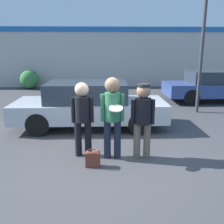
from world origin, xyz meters
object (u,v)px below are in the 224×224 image
object	(u,v)px
person_middle_with_frisbee	(112,111)
parked_car_far	(217,86)
shrub	(29,79)
street_lamp	(210,18)
person_right	(143,115)
handbag	(93,159)
person_left	(82,114)
parked_car_near	(89,105)

from	to	relation	value
person_middle_with_frisbee	parked_car_far	distance (m)	7.72
parked_car_far	shrub	bearing A→B (deg)	157.35
parked_car_far	street_lamp	bearing A→B (deg)	-125.96
person_middle_with_frisbee	person_right	world-z (taller)	person_middle_with_frisbee
person_middle_with_frisbee	shrub	world-z (taller)	person_middle_with_frisbee
shrub	handbag	distance (m)	11.12
shrub	handbag	bearing A→B (deg)	-67.99
person_right	street_lamp	size ratio (longest dim) A/B	0.30
person_right	street_lamp	xyz separation A→B (m)	(2.90, 3.97, 2.40)
shrub	person_right	bearing A→B (deg)	-62.15
person_middle_with_frisbee	person_left	bearing A→B (deg)	167.23
parked_car_near	handbag	xyz separation A→B (m)	(0.21, -2.70, -0.53)
person_right	parked_car_near	bearing A→B (deg)	119.06
person_left	street_lamp	size ratio (longest dim) A/B	0.30
parked_car_far	handbag	size ratio (longest dim) A/B	13.41
person_right	shrub	distance (m)	11.19
handbag	shrub	bearing A→B (deg)	112.01
person_left	parked_car_near	xyz separation A→B (m)	(0.03, 2.14, -0.28)
street_lamp	person_left	bearing A→B (deg)	-137.63
parked_car_far	handbag	xyz separation A→B (m)	(-5.37, -6.33, -0.54)
person_middle_with_frisbee	parked_car_near	distance (m)	2.39
person_right	handbag	size ratio (longest dim) A/B	4.69
person_left	person_right	bearing A→B (deg)	-6.54
street_lamp	handbag	xyz separation A→B (m)	(-3.96, -4.38, -3.21)
parked_car_near	street_lamp	distance (m)	5.23
person_left	shrub	bearing A→B (deg)	111.98
parked_car_far	street_lamp	distance (m)	3.59
person_middle_with_frisbee	street_lamp	world-z (taller)	street_lamp
person_right	person_left	bearing A→B (deg)	173.46
parked_car_near	person_middle_with_frisbee	bearing A→B (deg)	-74.74
person_middle_with_frisbee	shrub	bearing A→B (deg)	114.85
parked_car_near	street_lamp	size ratio (longest dim) A/B	0.82
person_left	parked_car_far	world-z (taller)	person_left
street_lamp	handbag	bearing A→B (deg)	-132.06
person_middle_with_frisbee	shrub	size ratio (longest dim) A/B	1.60
person_middle_with_frisbee	parked_car_near	bearing A→B (deg)	105.26
person_right	street_lamp	bearing A→B (deg)	53.90
parked_car_near	person_left	bearing A→B (deg)	-90.67
person_right	parked_car_far	distance (m)	7.32
person_middle_with_frisbee	parked_car_far	size ratio (longest dim) A/B	0.38
handbag	parked_car_far	bearing A→B (deg)	49.70
person_middle_with_frisbee	handbag	world-z (taller)	person_middle_with_frisbee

